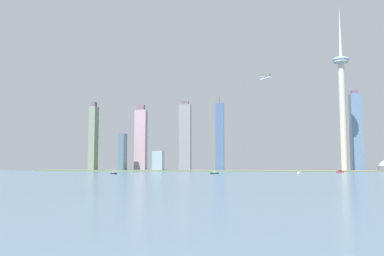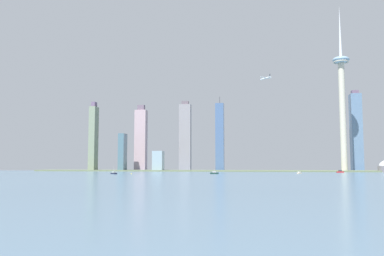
{
  "view_description": "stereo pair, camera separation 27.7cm",
  "coord_description": "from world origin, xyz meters",
  "px_view_note": "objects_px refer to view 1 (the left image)",
  "views": [
    {
      "loc": [
        93.1,
        -372.11,
        15.85
      ],
      "look_at": [
        -48.56,
        488.34,
        93.31
      ],
      "focal_mm": 37.94,
      "sensor_mm": 36.0,
      "label": 1
    },
    {
      "loc": [
        93.37,
        -372.07,
        15.85
      ],
      "look_at": [
        -48.56,
        488.34,
        93.31
      ],
      "focal_mm": 37.94,
      "sensor_mm": 36.0,
      "label": 2
    }
  ],
  "objects_px": {
    "observation_tower": "(342,92)",
    "channel_buoy_0": "(131,173)",
    "boat_2": "(114,173)",
    "boat_4": "(299,173)",
    "skyscraper_3": "(220,137)",
    "skyscraper_6": "(158,161)",
    "airplane": "(266,78)",
    "skyscraper_5": "(356,132)",
    "skyscraper_0": "(93,138)",
    "skyscraper_4": "(185,137)",
    "skyscraper_2": "(123,152)",
    "skyscraper_1": "(141,139)",
    "boat_3": "(214,173)",
    "boat_0": "(340,172)"
  },
  "relations": [
    {
      "from": "observation_tower",
      "to": "channel_buoy_0",
      "type": "xyz_separation_m",
      "value": [
        -368.44,
        -238.65,
        -162.01
      ]
    },
    {
      "from": "boat_2",
      "to": "boat_4",
      "type": "relative_size",
      "value": 1.56
    },
    {
      "from": "channel_buoy_0",
      "to": "skyscraper_3",
      "type": "bearing_deg",
      "value": 68.47
    },
    {
      "from": "channel_buoy_0",
      "to": "skyscraper_6",
      "type": "bearing_deg",
      "value": 93.8
    },
    {
      "from": "airplane",
      "to": "skyscraper_5",
      "type": "bearing_deg",
      "value": -94.14
    },
    {
      "from": "skyscraper_0",
      "to": "skyscraper_3",
      "type": "relative_size",
      "value": 0.94
    },
    {
      "from": "boat_2",
      "to": "airplane",
      "type": "bearing_deg",
      "value": -91.66
    },
    {
      "from": "skyscraper_4",
      "to": "skyscraper_0",
      "type": "bearing_deg",
      "value": -158.09
    },
    {
      "from": "skyscraper_5",
      "to": "channel_buoy_0",
      "type": "relative_size",
      "value": 98.37
    },
    {
      "from": "skyscraper_2",
      "to": "skyscraper_3",
      "type": "xyz_separation_m",
      "value": [
        212.08,
        43.78,
        34.43
      ]
    },
    {
      "from": "skyscraper_1",
      "to": "skyscraper_3",
      "type": "xyz_separation_m",
      "value": [
        188.5,
        -17.05,
        2.16
      ]
    },
    {
      "from": "skyscraper_2",
      "to": "skyscraper_1",
      "type": "bearing_deg",
      "value": 68.81
    },
    {
      "from": "boat_3",
      "to": "boat_4",
      "type": "relative_size",
      "value": 1.29
    },
    {
      "from": "observation_tower",
      "to": "skyscraper_4",
      "type": "distance_m",
      "value": 363.94
    },
    {
      "from": "skyscraper_1",
      "to": "airplane",
      "type": "xyz_separation_m",
      "value": [
        289.72,
        -118.86,
        111.48
      ]
    },
    {
      "from": "boat_0",
      "to": "boat_4",
      "type": "relative_size",
      "value": 1.26
    },
    {
      "from": "skyscraper_5",
      "to": "boat_4",
      "type": "bearing_deg",
      "value": -119.97
    },
    {
      "from": "boat_3",
      "to": "boat_0",
      "type": "bearing_deg",
      "value": -147.61
    },
    {
      "from": "skyscraper_1",
      "to": "skyscraper_4",
      "type": "distance_m",
      "value": 105.08
    },
    {
      "from": "observation_tower",
      "to": "skyscraper_2",
      "type": "distance_m",
      "value": 482.97
    },
    {
      "from": "boat_4",
      "to": "channel_buoy_0",
      "type": "distance_m",
      "value": 273.77
    },
    {
      "from": "skyscraper_6",
      "to": "boat_0",
      "type": "xyz_separation_m",
      "value": [
        361.64,
        -71.58,
        -20.09
      ]
    },
    {
      "from": "boat_0",
      "to": "boat_3",
      "type": "height_order",
      "value": "boat_3"
    },
    {
      "from": "skyscraper_4",
      "to": "airplane",
      "type": "relative_size",
      "value": 6.53
    },
    {
      "from": "boat_0",
      "to": "boat_3",
      "type": "xyz_separation_m",
      "value": [
        -217.05,
        -137.97,
        -0.1
      ]
    },
    {
      "from": "skyscraper_4",
      "to": "airplane",
      "type": "bearing_deg",
      "value": -37.69
    },
    {
      "from": "skyscraper_6",
      "to": "channel_buoy_0",
      "type": "xyz_separation_m",
      "value": [
        15.63,
        -235.4,
        -20.89
      ]
    },
    {
      "from": "observation_tower",
      "to": "boat_0",
      "type": "bearing_deg",
      "value": -106.69
    },
    {
      "from": "boat_2",
      "to": "channel_buoy_0",
      "type": "relative_size",
      "value": 8.75
    },
    {
      "from": "skyscraper_2",
      "to": "boat_2",
      "type": "bearing_deg",
      "value": -73.69
    },
    {
      "from": "observation_tower",
      "to": "boat_4",
      "type": "distance_m",
      "value": 254.88
    },
    {
      "from": "boat_4",
      "to": "skyscraper_3",
      "type": "bearing_deg",
      "value": -107.95
    },
    {
      "from": "skyscraper_6",
      "to": "boat_2",
      "type": "relative_size",
      "value": 2.72
    },
    {
      "from": "skyscraper_4",
      "to": "boat_4",
      "type": "distance_m",
      "value": 360.71
    },
    {
      "from": "skyscraper_6",
      "to": "skyscraper_5",
      "type": "bearing_deg",
      "value": 12.6
    },
    {
      "from": "boat_4",
      "to": "skyscraper_1",
      "type": "bearing_deg",
      "value": -87.4
    },
    {
      "from": "skyscraper_3",
      "to": "airplane",
      "type": "height_order",
      "value": "airplane"
    },
    {
      "from": "skyscraper_1",
      "to": "skyscraper_6",
      "type": "relative_size",
      "value": 3.55
    },
    {
      "from": "skyscraper_3",
      "to": "skyscraper_6",
      "type": "bearing_deg",
      "value": -158.3
    },
    {
      "from": "skyscraper_0",
      "to": "channel_buoy_0",
      "type": "height_order",
      "value": "skyscraper_0"
    },
    {
      "from": "boat_0",
      "to": "boat_2",
      "type": "relative_size",
      "value": 0.81
    },
    {
      "from": "skyscraper_4",
      "to": "boat_2",
      "type": "distance_m",
      "value": 354.26
    },
    {
      "from": "skyscraper_3",
      "to": "boat_3",
      "type": "relative_size",
      "value": 12.58
    },
    {
      "from": "skyscraper_0",
      "to": "boat_2",
      "type": "distance_m",
      "value": 309.31
    },
    {
      "from": "skyscraper_3",
      "to": "boat_3",
      "type": "height_order",
      "value": "skyscraper_3"
    },
    {
      "from": "skyscraper_1",
      "to": "skyscraper_5",
      "type": "relative_size",
      "value": 0.86
    },
    {
      "from": "skyscraper_2",
      "to": "channel_buoy_0",
      "type": "relative_size",
      "value": 45.16
    },
    {
      "from": "skyscraper_0",
      "to": "skyscraper_2",
      "type": "xyz_separation_m",
      "value": [
        72.28,
        -8.11,
        -33.54
      ]
    },
    {
      "from": "skyscraper_1",
      "to": "boat_0",
      "type": "relative_size",
      "value": 11.9
    },
    {
      "from": "skyscraper_3",
      "to": "channel_buoy_0",
      "type": "height_order",
      "value": "skyscraper_3"
    }
  ]
}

